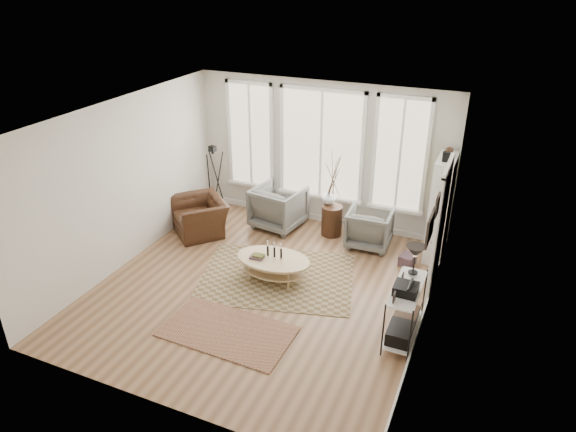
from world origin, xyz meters
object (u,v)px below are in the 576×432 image
at_px(bookcase, 440,208).
at_px(low_shelf, 405,306).
at_px(accent_chair, 200,216).
at_px(coffee_table, 273,263).
at_px(armchair_right, 370,228).
at_px(armchair_left, 279,207).
at_px(side_table, 333,196).

height_order(bookcase, low_shelf, bookcase).
relative_size(bookcase, accent_chair, 1.93).
xyz_separation_m(bookcase, coffee_table, (-2.40, -1.90, -0.64)).
height_order(low_shelf, armchair_right, low_shelf).
bearing_deg(armchair_right, armchair_left, -4.61).
xyz_separation_m(bookcase, side_table, (-2.01, 0.02, -0.14)).
bearing_deg(armchair_right, coffee_table, 53.23).
height_order(coffee_table, armchair_left, armchair_left).
xyz_separation_m(armchair_right, accent_chair, (-3.23, -0.80, -0.03)).
distance_m(armchair_left, side_table, 1.18).
xyz_separation_m(low_shelf, armchair_right, (-1.15, 2.40, -0.14)).
relative_size(armchair_left, side_table, 0.56).
bearing_deg(armchair_right, accent_chair, 10.81).
distance_m(bookcase, armchair_right, 1.35).
relative_size(coffee_table, accent_chair, 1.21).
bearing_deg(low_shelf, bookcase, 88.72).
bearing_deg(low_shelf, armchair_left, 141.29).
distance_m(coffee_table, side_table, 2.02).
bearing_deg(bookcase, coffee_table, -141.59).
xyz_separation_m(armchair_left, side_table, (1.11, 0.09, 0.39)).
bearing_deg(accent_chair, coffee_table, 15.72).
xyz_separation_m(coffee_table, side_table, (0.39, 1.92, 0.50)).
bearing_deg(accent_chair, bookcase, 53.08).
bearing_deg(bookcase, armchair_right, -174.26).
bearing_deg(bookcase, armchair_left, -178.70).
xyz_separation_m(low_shelf, armchair_left, (-3.06, 2.45, -0.08)).
distance_m(coffee_table, armchair_left, 1.97).
bearing_deg(accent_chair, armchair_left, 74.00).
bearing_deg(accent_chair, armchair_right, 55.26).
relative_size(low_shelf, armchair_right, 1.58).
height_order(side_table, accent_chair, side_table).
relative_size(bookcase, side_table, 1.21).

